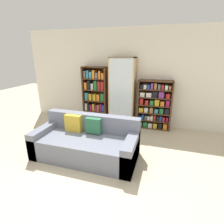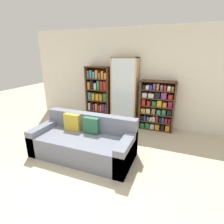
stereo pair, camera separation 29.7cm
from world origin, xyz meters
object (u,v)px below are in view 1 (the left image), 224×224
at_px(bookshelf_left, 96,96).
at_px(bookshelf_right, 154,106).
at_px(display_cabinet, 122,93).
at_px(wine_bottle, 131,126).
at_px(couch, 86,143).

height_order(bookshelf_left, bookshelf_right, bookshelf_left).
height_order(display_cabinet, wine_bottle, display_cabinet).
bearing_deg(display_cabinet, couch, -98.12).
bearing_deg(bookshelf_left, display_cabinet, -1.14).
relative_size(bookshelf_left, wine_bottle, 4.65).
height_order(couch, bookshelf_right, bookshelf_right).
bearing_deg(wine_bottle, display_cabinet, 132.14).
distance_m(display_cabinet, wine_bottle, 0.99).
height_order(bookshelf_left, display_cabinet, display_cabinet).
distance_m(couch, wine_bottle, 1.60).
bearing_deg(bookshelf_left, couch, -73.52).
height_order(couch, display_cabinet, display_cabinet).
relative_size(couch, display_cabinet, 1.07).
bearing_deg(couch, wine_bottle, 66.46).
bearing_deg(display_cabinet, bookshelf_right, 1.01).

